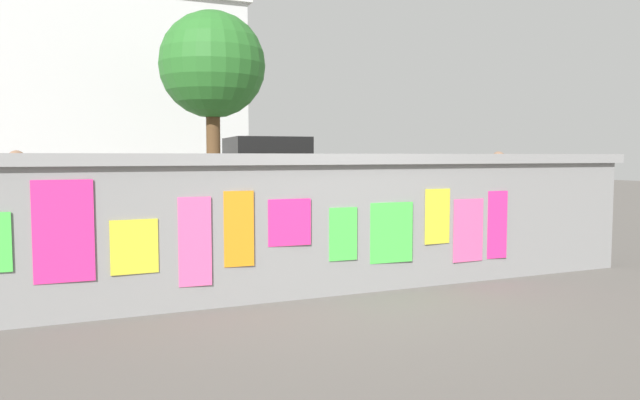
% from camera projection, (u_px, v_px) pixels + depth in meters
% --- Properties ---
extents(ground, '(60.00, 60.00, 0.00)m').
position_uv_depth(ground, '(191.00, 222.00, 14.13)').
color(ground, '#605B56').
extents(poster_wall, '(8.51, 0.42, 1.57)m').
position_uv_depth(poster_wall, '(335.00, 222.00, 6.76)').
color(poster_wall, gray).
rests_on(poster_wall, ground).
extents(auto_rickshaw_truck, '(3.73, 1.83, 1.85)m').
position_uv_depth(auto_rickshaw_truck, '(206.00, 196.00, 9.70)').
color(auto_rickshaw_truck, black).
rests_on(auto_rickshaw_truck, ground).
extents(motorcycle, '(1.90, 0.56, 0.87)m').
position_uv_depth(motorcycle, '(422.00, 229.00, 8.95)').
color(motorcycle, black).
rests_on(motorcycle, ground).
extents(bicycle_near, '(1.70, 0.44, 0.95)m').
position_uv_depth(bicycle_near, '(384.00, 213.00, 12.48)').
color(bicycle_near, black).
rests_on(bicycle_near, ground).
extents(person_walking, '(0.46, 0.46, 1.62)m').
position_uv_depth(person_walking, '(498.00, 191.00, 9.71)').
color(person_walking, '#338CBF').
rests_on(person_walking, ground).
extents(person_bystander, '(0.42, 0.42, 1.62)m').
position_uv_depth(person_bystander, '(18.00, 201.00, 7.60)').
color(person_bystander, purple).
rests_on(person_bystander, ground).
extents(tree_roadside, '(2.95, 2.95, 5.55)m').
position_uv_depth(tree_roadside, '(212.00, 66.00, 16.73)').
color(tree_roadside, brown).
rests_on(tree_roadside, ground).
extents(building_background, '(9.90, 4.87, 7.39)m').
position_uv_depth(building_background, '(100.00, 95.00, 21.44)').
color(building_background, silver).
rests_on(building_background, ground).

